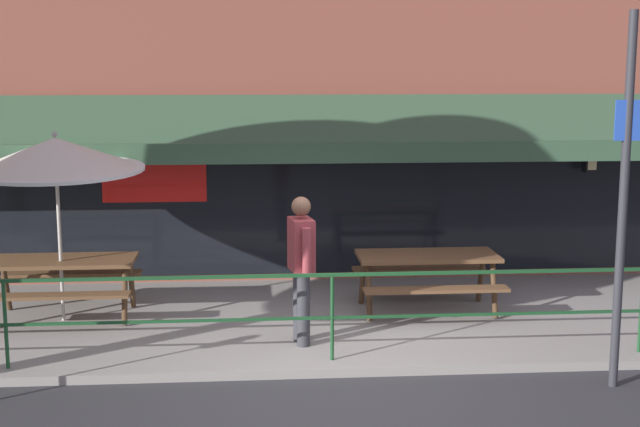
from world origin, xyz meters
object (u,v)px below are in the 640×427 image
at_px(patio_umbrella_left, 56,155).
at_px(pedestrian_walking, 301,262).
at_px(picnic_table_left, 63,271).
at_px(picnic_table_centre, 427,266).
at_px(street_sign_pole, 623,199).

distance_m(patio_umbrella_left, pedestrian_walking, 3.35).
height_order(picnic_table_left, picnic_table_centre, same).
bearing_deg(picnic_table_centre, pedestrian_walking, -144.74).
distance_m(picnic_table_centre, street_sign_pole, 3.20).
xyz_separation_m(patio_umbrella_left, street_sign_pole, (6.07, -2.53, -0.22)).
distance_m(pedestrian_walking, street_sign_pole, 3.54).
bearing_deg(picnic_table_left, patio_umbrella_left, -90.00).
xyz_separation_m(picnic_table_centre, street_sign_pole, (1.45, -2.57, 1.25)).
xyz_separation_m(picnic_table_left, patio_umbrella_left, (0.00, -0.10, 1.47)).
relative_size(patio_umbrella_left, pedestrian_walking, 1.39).
distance_m(picnic_table_left, picnic_table_centre, 4.63).
relative_size(picnic_table_left, street_sign_pole, 0.47).
xyz_separation_m(pedestrian_walking, street_sign_pole, (3.14, -1.37, 0.90)).
xyz_separation_m(picnic_table_left, pedestrian_walking, (2.93, -1.26, 0.35)).
xyz_separation_m(picnic_table_centre, patio_umbrella_left, (-4.63, -0.04, 1.47)).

